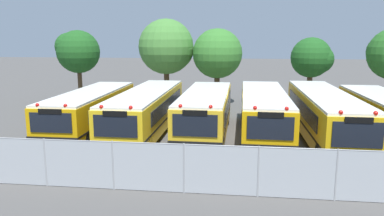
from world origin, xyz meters
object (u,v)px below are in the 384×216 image
object	(u,v)px
school_bus_1	(147,110)
tree_0	(76,51)
school_bus_2	(206,112)
tree_2	(217,52)
tree_3	(313,58)
tree_1	(168,48)
school_bus_4	(324,114)
school_bus_0	(91,110)
school_bus_3	(264,112)
traffic_cone	(226,178)

from	to	relation	value
school_bus_1	tree_0	distance (m)	13.12
school_bus_2	tree_2	xyz separation A→B (m)	(-0.02, 10.24, 2.97)
tree_3	tree_1	bearing A→B (deg)	-177.38
tree_2	tree_3	distance (m)	7.99
school_bus_2	tree_2	size ratio (longest dim) A/B	1.57
school_bus_2	tree_3	xyz separation A→B (m)	(7.89, 11.21, 2.46)
school_bus_4	tree_1	world-z (taller)	tree_1
school_bus_0	school_bus_2	world-z (taller)	school_bus_2
school_bus_4	tree_3	size ratio (longest dim) A/B	2.09
school_bus_1	school_bus_4	world-z (taller)	school_bus_4
school_bus_3	tree_3	distance (m)	12.17
school_bus_0	tree_2	world-z (taller)	tree_2
school_bus_4	tree_2	distance (m)	12.57
tree_2	school_bus_1	bearing A→B (deg)	-108.82
school_bus_0	school_bus_4	xyz separation A→B (m)	(13.26, -0.24, 0.10)
school_bus_2	tree_3	distance (m)	13.93
school_bus_3	school_bus_4	distance (m)	3.23
tree_2	tree_3	bearing A→B (deg)	7.05
school_bus_1	school_bus_3	distance (m)	6.70
tree_1	tree_3	size ratio (longest dim) A/B	1.28
school_bus_3	tree_2	distance (m)	10.92
school_bus_4	tree_3	xyz separation A→B (m)	(1.44, 11.35, 2.41)
school_bus_4	traffic_cone	bearing A→B (deg)	53.86
tree_0	school_bus_1	bearing A→B (deg)	-48.83
tree_3	school_bus_2	bearing A→B (deg)	-125.13
tree_0	tree_3	size ratio (longest dim) A/B	1.11
school_bus_2	school_bus_3	distance (m)	3.25
school_bus_2	school_bus_3	size ratio (longest dim) A/B	0.93
traffic_cone	tree_3	bearing A→B (deg)	70.40
tree_2	traffic_cone	distance (m)	17.80
tree_1	traffic_cone	size ratio (longest dim) A/B	14.01
school_bus_1	school_bus_3	size ratio (longest dim) A/B	1.05
school_bus_2	tree_2	distance (m)	10.66
tree_0	traffic_cone	bearing A→B (deg)	-51.67
traffic_cone	school_bus_0	bearing A→B (deg)	139.04
tree_0	tree_2	bearing A→B (deg)	2.39
school_bus_2	tree_0	size ratio (longest dim) A/B	1.60
tree_2	school_bus_3	bearing A→B (deg)	-71.93
school_bus_0	tree_2	size ratio (longest dim) A/B	1.59
school_bus_0	school_bus_4	size ratio (longest dim) A/B	0.86
tree_1	school_bus_1	bearing A→B (deg)	-86.39
traffic_cone	tree_1	bearing A→B (deg)	107.34
school_bus_1	tree_3	bearing A→B (deg)	-135.35
school_bus_2	tree_1	bearing A→B (deg)	-68.09
school_bus_4	tree_0	bearing A→B (deg)	-28.22
tree_0	tree_1	xyz separation A→B (m)	(7.73, 0.92, 0.28)
school_bus_4	tree_1	bearing A→B (deg)	-45.48
school_bus_0	tree_1	distance (m)	11.40
tree_0	school_bus_2	bearing A→B (deg)	-39.40
tree_1	tree_2	size ratio (longest dim) A/B	1.13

